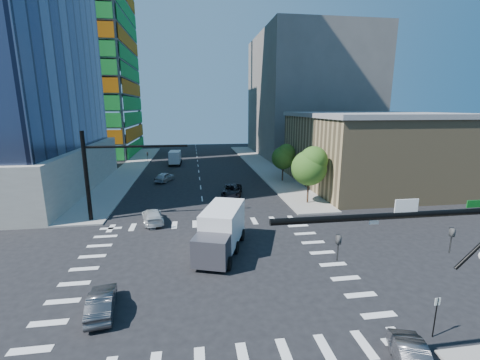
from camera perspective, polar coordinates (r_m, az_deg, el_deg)
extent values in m
plane|color=black|center=(24.30, -5.30, -15.09)|extent=(160.00, 160.00, 0.00)
cube|color=silver|center=(24.30, -5.30, -15.08)|extent=(20.00, 20.00, 0.01)
cube|color=#999590|center=(63.93, 3.85, 2.61)|extent=(5.00, 60.00, 0.15)
cube|color=#999590|center=(63.54, -18.78, 1.89)|extent=(5.00, 60.00, 0.15)
cube|color=green|center=(85.63, -19.02, 20.98)|extent=(0.12, 24.00, 49.00)
cube|color=#C4640B|center=(76.79, -30.75, 20.97)|extent=(24.00, 0.12, 49.00)
cube|color=#917A54|center=(51.05, 22.30, 4.70)|extent=(20.00, 22.00, 10.00)
cube|color=slate|center=(50.67, 22.81, 10.64)|extent=(20.50, 22.50, 0.60)
cube|color=#5C5753|center=(81.48, 12.00, 14.39)|extent=(24.00, 30.00, 28.00)
cylinder|color=black|center=(13.04, 27.32, -5.58)|extent=(10.00, 0.24, 0.24)
imported|color=black|center=(14.62, 33.34, -8.95)|extent=(0.16, 0.20, 1.00)
imported|color=black|center=(12.18, 16.98, -11.47)|extent=(0.16, 0.20, 1.00)
cube|color=white|center=(12.95, 27.48, -4.10)|extent=(0.90, 0.04, 0.50)
cube|color=#0B5116|center=(14.90, 36.88, -3.37)|extent=(1.10, 0.04, 0.28)
cylinder|color=black|center=(35.23, -25.63, 0.57)|extent=(0.40, 0.40, 9.00)
cylinder|color=black|center=(33.63, -17.92, 5.71)|extent=(10.00, 0.24, 0.24)
imported|color=black|center=(33.63, -16.11, 3.93)|extent=(0.16, 0.20, 1.00)
cylinder|color=#382316|center=(39.26, 11.96, -2.33)|extent=(0.20, 0.20, 2.27)
sphere|color=#214813|center=(38.59, 12.17, 2.10)|extent=(4.16, 4.16, 4.16)
sphere|color=#467627|center=(38.29, 12.95, 3.47)|extent=(3.25, 3.25, 3.25)
cylinder|color=#382316|center=(50.48, 7.57, 0.99)|extent=(0.20, 0.20, 1.92)
sphere|color=#214813|center=(50.02, 7.66, 3.92)|extent=(3.52, 3.52, 3.52)
sphere|color=#467627|center=(49.73, 8.23, 4.81)|extent=(2.75, 2.75, 2.75)
cylinder|color=black|center=(19.94, 31.38, -20.17)|extent=(0.06, 0.06, 2.20)
cube|color=silver|center=(19.49, 31.70, -17.92)|extent=(0.30, 0.03, 0.40)
imported|color=black|center=(41.84, -1.43, -1.90)|extent=(3.41, 5.62, 1.46)
imported|color=white|center=(33.62, -15.30, -6.17)|extent=(2.79, 4.94, 1.35)
imported|color=silver|center=(51.30, -13.28, 0.51)|extent=(3.21, 4.63, 1.46)
imported|color=#424347|center=(20.80, -23.40, -19.33)|extent=(1.89, 4.03, 1.28)
cube|color=white|center=(25.43, -3.61, -8.60)|extent=(4.26, 6.02, 2.84)
cube|color=#403F46|center=(25.70, -3.59, -10.07)|extent=(3.02, 2.68, 2.08)
cube|color=silver|center=(66.22, -11.44, 4.14)|extent=(2.27, 4.48, 2.29)
cube|color=#403F46|center=(66.31, -11.42, 3.66)|extent=(2.08, 1.66, 1.67)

